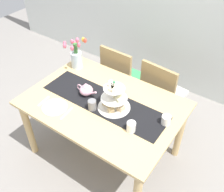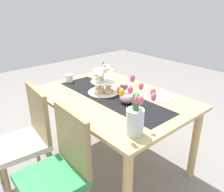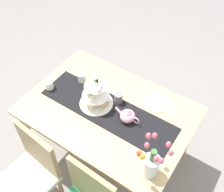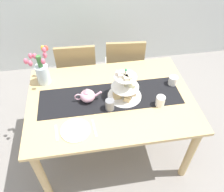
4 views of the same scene
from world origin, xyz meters
The scene contains 14 objects.
ground_plane centered at (0.00, 0.00, 0.00)m, with size 8.00×8.00×0.00m, color gray.
dining_table centered at (0.00, 0.00, 0.64)m, with size 1.45×1.01×0.75m.
chair_left centered at (-0.28, 0.73, 0.50)m, with size 0.44×0.44×0.91m.
chair_right centered at (0.27, 0.73, 0.50)m, with size 0.46×0.46×0.91m.
table_runner centered at (0.00, 0.01, 0.75)m, with size 1.25×0.36×0.00m, color black.
tiered_cake_stand centered at (0.13, 0.00, 0.85)m, with size 0.30×0.30×0.30m.
teapot centered at (-0.20, 0.00, 0.81)m, with size 0.24×0.13×0.14m.
tulip_vase centered at (-0.58, 0.31, 0.89)m, with size 0.20×0.23×0.40m.
cream_jug centered at (0.60, 0.09, 0.79)m, with size 0.08×0.08×0.09m, color white.
dinner_plate_left centered at (-0.32, -0.31, 0.75)m, with size 0.23×0.23×0.01m, color white.
fork_left centered at (-0.47, -0.31, 0.75)m, with size 0.02×0.15×0.01m, color silver.
knife_left centered at (-0.18, -0.31, 0.75)m, with size 0.01×0.17×0.01m, color silver.
mug_grey centered at (-0.03, -0.13, 0.80)m, with size 0.08×0.08×0.10m, color slate.
mug_white_text centered at (0.40, -0.15, 0.80)m, with size 0.08×0.08×0.10m, color white.
Camera 4 is at (-0.21, -1.39, 2.17)m, focal length 36.29 mm.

